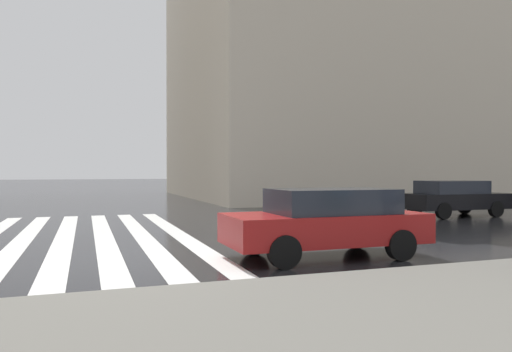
{
  "coord_description": "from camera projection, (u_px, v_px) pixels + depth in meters",
  "views": [
    {
      "loc": [
        -9.9,
        1.43,
        1.76
      ],
      "look_at": [
        3.3,
        -3.23,
        1.64
      ],
      "focal_mm": 34.0,
      "sensor_mm": 36.0,
      "label": 1
    }
  ],
  "objects": [
    {
      "name": "car_black",
      "position": [
        454.0,
        197.0,
        19.09
      ],
      "size": [
        1.85,
        4.1,
        1.41
      ],
      "color": "black",
      "rests_on": "ground_plane"
    },
    {
      "name": "zebra_crossing",
      "position": [
        65.0,
        237.0,
        12.95
      ],
      "size": [
        13.0,
        6.5,
        0.01
      ],
      "color": "silver",
      "rests_on": "ground_plane"
    },
    {
      "name": "ground_plane",
      "position": [
        160.0,
        258.0,
        9.83
      ],
      "size": [
        220.0,
        220.0,
        0.0
      ],
      "primitive_type": "plane",
      "color": "black"
    },
    {
      "name": "haussmann_block_corner",
      "position": [
        358.0,
        41.0,
        36.45
      ],
      "size": [
        19.02,
        25.7,
        23.66
      ],
      "color": "beige",
      "rests_on": "ground_plane"
    },
    {
      "name": "car_red",
      "position": [
        327.0,
        221.0,
        9.96
      ],
      "size": [
        1.85,
        4.1,
        1.41
      ],
      "color": "maroon",
      "rests_on": "ground_plane"
    }
  ]
}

